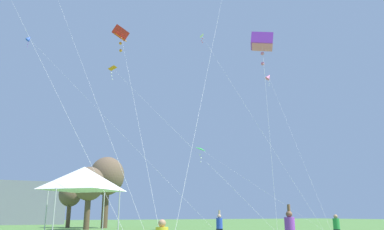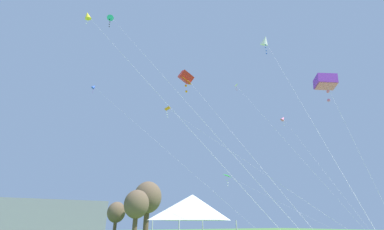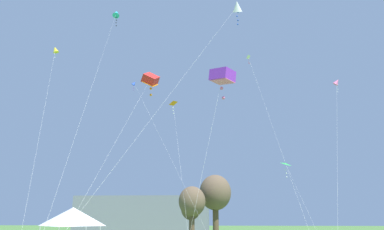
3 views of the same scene
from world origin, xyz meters
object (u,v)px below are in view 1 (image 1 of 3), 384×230
(kite_green_delta_7, at_px, (201,150))
(person_green_shirt, at_px, (337,227))
(kite_purple_box_5, at_px, (262,42))
(kite_orange_delta_9, at_px, (113,70))
(kite_white_delta_0, at_px, (206,42))
(kite_pink_diamond_1, at_px, (269,77))
(kite_blue_diamond_8, at_px, (30,39))
(festival_tent, at_px, (84,179))
(kite_red_box_4, at_px, (121,33))
(person_blue_shirt, at_px, (219,226))

(kite_green_delta_7, bearing_deg, person_green_shirt, -94.39)
(kite_purple_box_5, height_order, kite_orange_delta_9, kite_orange_delta_9)
(person_green_shirt, height_order, kite_white_delta_0, kite_white_delta_0)
(person_green_shirt, distance_m, kite_pink_diamond_1, 19.94)
(kite_blue_diamond_8, bearing_deg, kite_purple_box_5, -66.68)
(festival_tent, relative_size, kite_red_box_4, 0.24)
(festival_tent, relative_size, kite_orange_delta_9, 0.19)
(kite_white_delta_0, distance_m, kite_green_delta_7, 13.29)
(festival_tent, xyz_separation_m, kite_blue_diamond_8, (-2.29, 25.23, 17.80))
(kite_white_delta_0, xyz_separation_m, kite_purple_box_5, (-2.94, -12.07, -5.86))
(festival_tent, xyz_separation_m, kite_pink_diamond_1, (20.67, 11.27, 12.43))
(festival_tent, bearing_deg, kite_red_box_4, 64.85)
(kite_white_delta_0, height_order, kite_red_box_4, kite_white_delta_0)
(festival_tent, distance_m, person_green_shirt, 15.48)
(kite_red_box_4, height_order, kite_purple_box_5, kite_red_box_4)
(kite_green_delta_7, bearing_deg, festival_tent, -131.17)
(festival_tent, height_order, kite_purple_box_5, kite_purple_box_5)
(kite_red_box_4, bearing_deg, person_blue_shirt, -34.87)
(festival_tent, relative_size, kite_green_delta_7, 0.19)
(person_green_shirt, relative_size, kite_orange_delta_9, 0.08)
(kite_white_delta_0, height_order, kite_purple_box_5, kite_white_delta_0)
(kite_green_delta_7, bearing_deg, kite_blue_diamond_8, 162.54)
(person_blue_shirt, bearing_deg, kite_purple_box_5, -99.67)
(festival_tent, distance_m, kite_orange_delta_9, 18.10)
(kite_orange_delta_9, bearing_deg, kite_purple_box_5, -72.60)
(kite_purple_box_5, distance_m, kite_green_delta_7, 22.59)
(kite_red_box_4, relative_size, kite_green_delta_7, 0.76)
(kite_red_box_4, height_order, kite_orange_delta_9, kite_red_box_4)
(kite_purple_box_5, height_order, kite_green_delta_7, kite_purple_box_5)
(festival_tent, relative_size, kite_purple_box_5, 0.32)
(festival_tent, bearing_deg, kite_green_delta_7, 48.83)
(kite_pink_diamond_1, height_order, kite_purple_box_5, kite_pink_diamond_1)
(kite_pink_diamond_1, bearing_deg, festival_tent, -151.39)
(kite_blue_diamond_8, height_order, kite_orange_delta_9, kite_blue_diamond_8)
(festival_tent, bearing_deg, kite_pink_diamond_1, 28.61)
(kite_green_delta_7, distance_m, kite_orange_delta_9, 14.61)
(kite_pink_diamond_1, distance_m, kite_purple_box_5, 17.84)
(festival_tent, xyz_separation_m, person_blue_shirt, (9.21, 2.95, -2.36))
(kite_white_delta_0, bearing_deg, kite_blue_diamond_8, 134.14)
(festival_tent, xyz_separation_m, kite_white_delta_0, (12.37, 10.13, 14.14))
(kite_white_delta_0, bearing_deg, kite_orange_delta_9, 156.48)
(kite_red_box_4, distance_m, kite_orange_delta_9, 6.60)
(person_green_shirt, bearing_deg, festival_tent, -97.79)
(person_blue_shirt, height_order, kite_purple_box_5, kite_purple_box_5)
(kite_blue_diamond_8, bearing_deg, festival_tent, -84.81)
(person_blue_shirt, distance_m, kite_orange_delta_9, 17.75)
(festival_tent, relative_size, kite_blue_diamond_8, 0.17)
(kite_red_box_4, xyz_separation_m, kite_blue_diamond_8, (-5.61, 18.17, 6.22))
(kite_pink_diamond_1, bearing_deg, kite_purple_box_5, -130.38)
(kite_blue_diamond_8, bearing_deg, person_green_shirt, -56.11)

